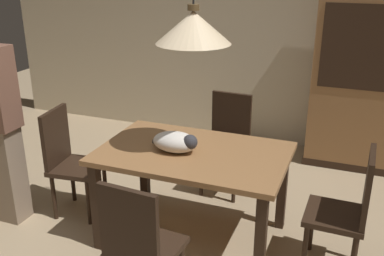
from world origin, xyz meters
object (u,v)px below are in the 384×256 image
dining_table (193,163)px  chair_right_side (348,208)px  hutch_bookcase (369,85)px  chair_left_side (69,158)px  cat_sleeping (176,142)px  chair_far_back (227,139)px  chair_near_front (139,244)px  pendant_lamp (193,27)px

dining_table → chair_right_side: 1.14m
dining_table → hutch_bookcase: 2.24m
chair_right_side → dining_table: bearing=179.9°
dining_table → chair_right_side: chair_right_side is taller
chair_left_side → cat_sleeping: 1.06m
cat_sleeping → hutch_bookcase: 2.33m
cat_sleeping → chair_far_back: bearing=82.7°
chair_near_front → chair_right_side: 1.43m
chair_near_front → chair_far_back: (0.01, 1.76, 0.00)m
chair_far_back → chair_near_front: bearing=-90.3°
chair_right_side → hutch_bookcase: bearing=88.4°
chair_left_side → cat_sleeping: (1.01, -0.04, 0.32)m
dining_table → hutch_bookcase: (1.18, 1.89, 0.24)m
dining_table → cat_sleeping: size_ratio=3.58×
chair_near_front → chair_right_side: same height
chair_left_side → chair_right_side: size_ratio=1.00×
dining_table → pendant_lamp: bearing=80.5°
chair_near_front → cat_sleeping: chair_near_front is taller
pendant_lamp → chair_right_side: bearing=-0.1°
dining_table → chair_far_back: size_ratio=1.51×
chair_left_side → chair_near_front: 1.42m
dining_table → chair_right_side: bearing=-0.1°
hutch_bookcase → chair_left_side: bearing=-140.6°
dining_table → chair_far_back: 0.89m
chair_left_side → hutch_bookcase: hutch_bookcase is taller
dining_table → chair_left_side: size_ratio=1.51×
chair_near_front → hutch_bookcase: 3.03m
cat_sleeping → dining_table: bearing=24.2°
cat_sleeping → chair_near_front: bearing=-82.5°
chair_far_back → hutch_bookcase: 1.60m
chair_left_side → chair_far_back: same height
chair_far_back → chair_right_side: bearing=-38.1°
chair_far_back → cat_sleeping: 0.99m
chair_right_side → chair_far_back: 1.43m
chair_left_side → cat_sleeping: bearing=-2.4°
chair_far_back → chair_left_side: bearing=-141.9°
chair_far_back → cat_sleeping: chair_far_back is taller
chair_right_side → hutch_bookcase: 1.93m
hutch_bookcase → pendant_lamp: bearing=-122.0°
chair_near_front → cat_sleeping: 0.89m
chair_left_side → chair_near_front: bearing=-37.8°
chair_far_back → pendant_lamp: size_ratio=0.72×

